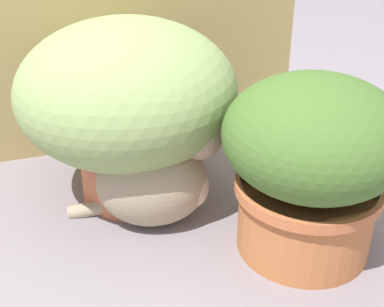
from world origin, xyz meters
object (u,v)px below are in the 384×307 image
at_px(leafy_planter, 311,161).
at_px(mushroom_ornament_pink, 151,191).
at_px(grass_planter, 128,100).
at_px(cat, 159,178).

height_order(leafy_planter, mushroom_ornament_pink, leafy_planter).
xyz_separation_m(grass_planter, cat, (0.04, -0.14, -0.14)).
bearing_deg(leafy_planter, mushroom_ornament_pink, 144.89).
xyz_separation_m(cat, mushroom_ornament_pink, (-0.02, 0.02, -0.04)).
height_order(leafy_planter, cat, leafy_planter).
height_order(grass_planter, mushroom_ornament_pink, grass_planter).
bearing_deg(mushroom_ornament_pink, cat, -42.53).
relative_size(grass_planter, mushroom_ornament_pink, 4.74).
relative_size(grass_planter, cat, 1.42).
bearing_deg(grass_planter, mushroom_ornament_pink, -82.16).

